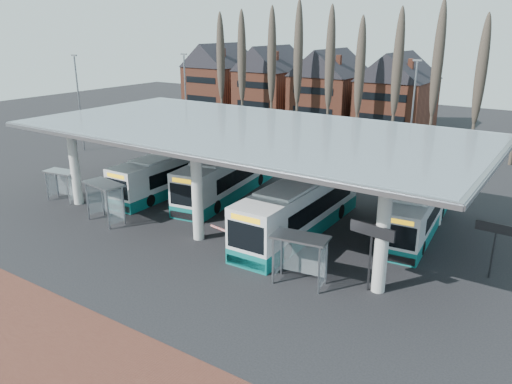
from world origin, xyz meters
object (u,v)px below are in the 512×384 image
Objects in this scene: bus_0 at (171,173)px; shelter_0 at (63,179)px; bus_2 at (301,208)px; bus_3 at (418,211)px; bus_1 at (227,176)px; shelter_1 at (106,193)px; shelter_2 at (301,248)px.

bus_0 reaches higher than shelter_0.
bus_3 is (6.40, 4.40, -0.24)m from bus_2.
bus_0 is 0.90× the size of bus_2.
shelter_1 is at bearing -119.31° from bus_1.
shelter_2 is at bearing 7.72° from shelter_1.
shelter_0 is 6.50m from shelter_1.
shelter_0 is 0.85× the size of shelter_1.
bus_0 is 8.31m from shelter_0.
bus_1 is 14.96m from bus_3.
bus_2 is at bearing -9.22° from bus_0.
bus_1 reaches higher than bus_3.
bus_0 is at bearing 106.79° from shelter_1.
bus_0 is 4.22× the size of shelter_0.
shelter_1 reaches higher than shelter_2.
bus_0 is 7.61m from shelter_1.
bus_3 is (14.93, 1.05, -0.18)m from bus_1.
shelter_1 reaches higher than shelter_0.
shelter_1 is at bearing -155.18° from bus_2.
bus_3 is at bearing 37.75° from shelter_1.
bus_1 is at bearing 18.31° from bus_0.
shelter_0 is 21.83m from shelter_2.
bus_2 is 1.16× the size of bus_3.
bus_2 is (13.09, -1.66, 0.17)m from bus_0.
bus_0 reaches higher than shelter_2.
bus_3 is (19.49, 2.73, -0.07)m from bus_0.
shelter_1 is (1.07, -7.51, 0.56)m from bus_0.
bus_2 reaches higher than bus_3.
bus_0 is 19.68m from bus_3.
bus_3 is 3.58× the size of shelter_2.
bus_3 is 21.09m from shelter_1.
shelter_2 is at bearing -110.94° from bus_3.
bus_0 is at bearing 171.61° from bus_2.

